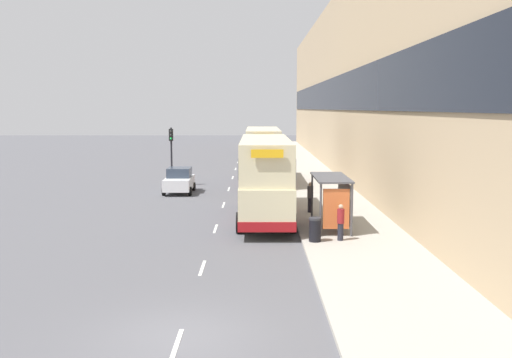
# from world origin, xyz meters

# --- Properties ---
(ground_plane) EXTENTS (220.00, 220.00, 0.00)m
(ground_plane) POSITION_xyz_m (0.00, 0.00, 0.00)
(ground_plane) COLOR #515156
(pavement) EXTENTS (5.00, 93.00, 0.14)m
(pavement) POSITION_xyz_m (6.50, 38.50, 0.07)
(pavement) COLOR #A39E93
(pavement) RESTS_ON ground_plane
(terrace_facade) EXTENTS (3.10, 93.00, 15.96)m
(terrace_facade) POSITION_xyz_m (10.49, 38.50, 7.97)
(terrace_facade) COLOR tan
(terrace_facade) RESTS_ON ground_plane
(lane_mark_0) EXTENTS (0.12, 2.00, 0.01)m
(lane_mark_0) POSITION_xyz_m (0.00, -0.49, 0.01)
(lane_mark_0) COLOR silver
(lane_mark_0) RESTS_ON ground_plane
(lane_mark_1) EXTENTS (0.12, 2.00, 0.01)m
(lane_mark_1) POSITION_xyz_m (0.00, 6.43, 0.01)
(lane_mark_1) COLOR silver
(lane_mark_1) RESTS_ON ground_plane
(lane_mark_2) EXTENTS (0.12, 2.00, 0.01)m
(lane_mark_2) POSITION_xyz_m (0.00, 13.35, 0.01)
(lane_mark_2) COLOR silver
(lane_mark_2) RESTS_ON ground_plane
(lane_mark_3) EXTENTS (0.12, 2.00, 0.01)m
(lane_mark_3) POSITION_xyz_m (0.00, 20.27, 0.01)
(lane_mark_3) COLOR silver
(lane_mark_3) RESTS_ON ground_plane
(lane_mark_4) EXTENTS (0.12, 2.00, 0.01)m
(lane_mark_4) POSITION_xyz_m (0.00, 27.19, 0.01)
(lane_mark_4) COLOR silver
(lane_mark_4) RESTS_ON ground_plane
(lane_mark_5) EXTENTS (0.12, 2.00, 0.01)m
(lane_mark_5) POSITION_xyz_m (0.00, 34.11, 0.01)
(lane_mark_5) COLOR silver
(lane_mark_5) RESTS_ON ground_plane
(lane_mark_6) EXTENTS (0.12, 2.00, 0.01)m
(lane_mark_6) POSITION_xyz_m (0.00, 41.04, 0.01)
(lane_mark_6) COLOR silver
(lane_mark_6) RESTS_ON ground_plane
(lane_mark_7) EXTENTS (0.12, 2.00, 0.01)m
(lane_mark_7) POSITION_xyz_m (0.00, 47.96, 0.01)
(lane_mark_7) COLOR silver
(lane_mark_7) RESTS_ON ground_plane
(lane_mark_8) EXTENTS (0.12, 2.00, 0.01)m
(lane_mark_8) POSITION_xyz_m (0.00, 54.88, 0.01)
(lane_mark_8) COLOR silver
(lane_mark_8) RESTS_ON ground_plane
(bus_shelter) EXTENTS (1.60, 4.20, 2.48)m
(bus_shelter) POSITION_xyz_m (5.77, 12.73, 1.88)
(bus_shelter) COLOR #4C4C51
(bus_shelter) RESTS_ON ground_plane
(double_decker_bus_near) EXTENTS (2.85, 11.08, 4.30)m
(double_decker_bus_near) POSITION_xyz_m (2.47, 15.81, 2.29)
(double_decker_bus_near) COLOR beige
(double_decker_bus_near) RESTS_ON ground_plane
(double_decker_bus_ahead) EXTENTS (2.85, 10.77, 4.30)m
(double_decker_bus_ahead) POSITION_xyz_m (2.52, 30.36, 2.28)
(double_decker_bus_ahead) COLOR beige
(double_decker_bus_ahead) RESTS_ON ground_plane
(car_0) EXTENTS (2.09, 4.54, 1.77)m
(car_0) POSITION_xyz_m (3.07, 56.82, 0.87)
(car_0) COLOR black
(car_0) RESTS_ON ground_plane
(car_1) EXTENTS (1.98, 3.81, 1.76)m
(car_1) POSITION_xyz_m (-3.37, 25.30, 0.86)
(car_1) COLOR silver
(car_1) RESTS_ON ground_plane
(pedestrian_at_shelter) EXTENTS (0.33, 0.33, 1.69)m
(pedestrian_at_shelter) POSITION_xyz_m (5.00, 17.07, 1.00)
(pedestrian_at_shelter) COLOR #23232D
(pedestrian_at_shelter) RESTS_ON ground_plane
(pedestrian_1) EXTENTS (0.32, 0.32, 1.60)m
(pedestrian_1) POSITION_xyz_m (5.69, 10.29, 0.96)
(pedestrian_1) COLOR #23232D
(pedestrian_1) RESTS_ON ground_plane
(litter_bin) EXTENTS (0.55, 0.55, 1.05)m
(litter_bin) POSITION_xyz_m (4.55, 10.09, 0.67)
(litter_bin) COLOR black
(litter_bin) RESTS_ON ground_plane
(traffic_light_far_kerb) EXTENTS (0.30, 0.32, 4.44)m
(traffic_light_far_kerb) POSITION_xyz_m (-4.40, 28.75, 3.01)
(traffic_light_far_kerb) COLOR black
(traffic_light_far_kerb) RESTS_ON ground_plane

